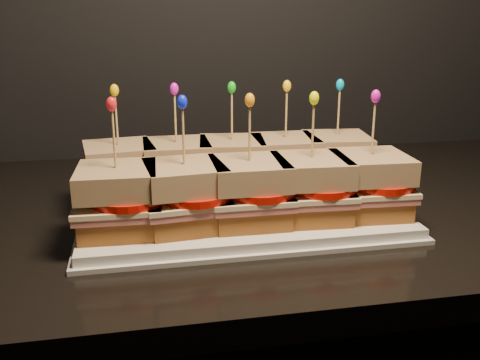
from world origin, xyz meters
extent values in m
cube|color=black|center=(0.23, 1.69, 0.90)|extent=(2.26, 0.64, 0.03)
cube|color=white|center=(0.28, 1.62, 0.93)|extent=(0.42, 0.26, 0.02)
cube|color=white|center=(0.28, 1.62, 0.92)|extent=(0.43, 0.27, 0.01)
cube|color=brown|center=(0.12, 1.68, 0.95)|extent=(0.10, 0.10, 0.03)
cube|color=#C1615D|center=(0.12, 1.68, 0.96)|extent=(0.11, 0.11, 0.01)
cube|color=beige|center=(0.12, 1.68, 0.97)|extent=(0.11, 0.11, 0.01)
cylinder|color=red|center=(0.13, 1.68, 0.98)|extent=(0.09, 0.09, 0.01)
cube|color=#593015|center=(0.12, 1.68, 1.00)|extent=(0.10, 0.10, 0.03)
cylinder|color=tan|center=(0.12, 1.68, 1.04)|extent=(0.00, 0.00, 0.09)
ellipsoid|color=#F1BA05|center=(0.12, 1.68, 1.09)|extent=(0.01, 0.01, 0.02)
cube|color=brown|center=(0.20, 1.68, 0.95)|extent=(0.09, 0.09, 0.03)
cube|color=#C1615D|center=(0.20, 1.68, 0.96)|extent=(0.10, 0.10, 0.01)
cube|color=beige|center=(0.20, 1.68, 0.97)|extent=(0.10, 0.10, 0.01)
cylinder|color=red|center=(0.21, 1.68, 0.98)|extent=(0.09, 0.09, 0.01)
cube|color=#593015|center=(0.20, 1.68, 1.00)|extent=(0.09, 0.09, 0.03)
cylinder|color=tan|center=(0.20, 1.68, 1.04)|extent=(0.00, 0.00, 0.09)
ellipsoid|color=#D713BF|center=(0.20, 1.68, 1.09)|extent=(0.01, 0.01, 0.02)
cube|color=brown|center=(0.28, 1.68, 0.95)|extent=(0.10, 0.10, 0.03)
cube|color=#C1615D|center=(0.28, 1.68, 0.96)|extent=(0.11, 0.11, 0.01)
cube|color=beige|center=(0.28, 1.68, 0.97)|extent=(0.11, 0.11, 0.01)
cylinder|color=red|center=(0.29, 1.68, 0.98)|extent=(0.09, 0.09, 0.01)
cube|color=#593015|center=(0.28, 1.68, 1.00)|extent=(0.10, 0.10, 0.03)
cylinder|color=tan|center=(0.28, 1.68, 1.04)|extent=(0.00, 0.00, 0.09)
ellipsoid|color=#16B71A|center=(0.28, 1.68, 1.09)|extent=(0.01, 0.01, 0.02)
cube|color=brown|center=(0.36, 1.68, 0.95)|extent=(0.09, 0.09, 0.03)
cube|color=#C1615D|center=(0.36, 1.68, 0.96)|extent=(0.10, 0.10, 0.01)
cube|color=beige|center=(0.36, 1.68, 0.97)|extent=(0.10, 0.10, 0.01)
cylinder|color=red|center=(0.37, 1.68, 0.98)|extent=(0.09, 0.09, 0.01)
cube|color=#593015|center=(0.36, 1.68, 1.00)|extent=(0.09, 0.09, 0.03)
cylinder|color=tan|center=(0.36, 1.68, 1.04)|extent=(0.00, 0.00, 0.09)
ellipsoid|color=yellow|center=(0.36, 1.68, 1.09)|extent=(0.01, 0.01, 0.02)
cube|color=brown|center=(0.44, 1.68, 0.95)|extent=(0.10, 0.10, 0.03)
cube|color=#C1615D|center=(0.44, 1.68, 0.96)|extent=(0.11, 0.11, 0.01)
cube|color=beige|center=(0.44, 1.68, 0.97)|extent=(0.11, 0.11, 0.01)
cylinder|color=red|center=(0.45, 1.68, 0.98)|extent=(0.09, 0.09, 0.01)
cube|color=#593015|center=(0.44, 1.68, 1.00)|extent=(0.10, 0.10, 0.03)
cylinder|color=tan|center=(0.44, 1.68, 1.04)|extent=(0.00, 0.00, 0.09)
ellipsoid|color=#039CCB|center=(0.44, 1.68, 1.09)|extent=(0.01, 0.01, 0.02)
cube|color=brown|center=(0.12, 1.56, 0.95)|extent=(0.09, 0.09, 0.03)
cube|color=#C1615D|center=(0.12, 1.56, 0.96)|extent=(0.10, 0.10, 0.01)
cube|color=beige|center=(0.12, 1.56, 0.97)|extent=(0.11, 0.10, 0.01)
cylinder|color=red|center=(0.13, 1.56, 0.98)|extent=(0.09, 0.09, 0.01)
cube|color=#593015|center=(0.12, 1.56, 1.00)|extent=(0.10, 0.10, 0.03)
cylinder|color=tan|center=(0.12, 1.56, 1.04)|extent=(0.00, 0.00, 0.09)
ellipsoid|color=red|center=(0.12, 1.56, 1.09)|extent=(0.01, 0.01, 0.02)
cube|color=brown|center=(0.20, 1.56, 0.95)|extent=(0.10, 0.10, 0.03)
cube|color=#C1615D|center=(0.20, 1.56, 0.96)|extent=(0.11, 0.11, 0.01)
cube|color=beige|center=(0.20, 1.56, 0.97)|extent=(0.11, 0.11, 0.01)
cylinder|color=red|center=(0.21, 1.56, 0.98)|extent=(0.09, 0.09, 0.01)
cube|color=#593015|center=(0.20, 1.56, 1.00)|extent=(0.10, 0.10, 0.03)
cylinder|color=tan|center=(0.20, 1.56, 1.04)|extent=(0.00, 0.00, 0.09)
ellipsoid|color=#0F1FDF|center=(0.20, 1.56, 1.09)|extent=(0.01, 0.01, 0.02)
cube|color=brown|center=(0.28, 1.56, 0.95)|extent=(0.09, 0.09, 0.03)
cube|color=#C1615D|center=(0.28, 1.56, 0.96)|extent=(0.10, 0.10, 0.01)
cube|color=beige|center=(0.28, 1.56, 0.97)|extent=(0.10, 0.10, 0.01)
cylinder|color=red|center=(0.29, 1.56, 0.98)|extent=(0.09, 0.09, 0.01)
cube|color=#593015|center=(0.28, 1.56, 1.00)|extent=(0.09, 0.09, 0.03)
cylinder|color=tan|center=(0.28, 1.56, 1.04)|extent=(0.00, 0.00, 0.09)
ellipsoid|color=orange|center=(0.28, 1.56, 1.09)|extent=(0.01, 0.01, 0.02)
cube|color=brown|center=(0.36, 1.56, 0.95)|extent=(0.10, 0.10, 0.03)
cube|color=#C1615D|center=(0.36, 1.56, 0.96)|extent=(0.11, 0.10, 0.01)
cube|color=beige|center=(0.36, 1.56, 0.97)|extent=(0.11, 0.10, 0.01)
cylinder|color=red|center=(0.37, 1.56, 0.98)|extent=(0.09, 0.09, 0.01)
cube|color=#593015|center=(0.36, 1.56, 1.00)|extent=(0.10, 0.10, 0.03)
cylinder|color=tan|center=(0.36, 1.56, 1.04)|extent=(0.00, 0.00, 0.09)
ellipsoid|color=#E6F502|center=(0.36, 1.56, 1.09)|extent=(0.01, 0.01, 0.02)
cube|color=brown|center=(0.44, 1.56, 0.95)|extent=(0.10, 0.10, 0.03)
cube|color=#C1615D|center=(0.44, 1.56, 0.96)|extent=(0.10, 0.10, 0.01)
cube|color=beige|center=(0.44, 1.56, 0.97)|extent=(0.11, 0.10, 0.01)
cylinder|color=red|center=(0.45, 1.56, 0.98)|extent=(0.09, 0.09, 0.01)
cube|color=#593015|center=(0.44, 1.56, 1.00)|extent=(0.10, 0.10, 0.03)
cylinder|color=tan|center=(0.44, 1.56, 1.04)|extent=(0.00, 0.00, 0.09)
ellipsoid|color=#C814A1|center=(0.44, 1.56, 1.09)|extent=(0.01, 0.01, 0.02)
camera|label=1|loc=(0.15, 0.94, 1.18)|focal=40.00mm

